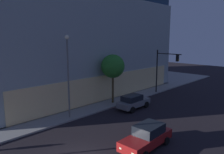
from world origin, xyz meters
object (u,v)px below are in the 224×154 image
(traffic_light_far_corner, at_px, (164,65))
(car_red, at_px, (147,136))
(sidewalk_tree, at_px, (113,66))
(car_grey, at_px, (133,102))
(street_lamp_sidewalk, at_px, (68,67))
(modern_building, at_px, (54,36))

(traffic_light_far_corner, height_order, car_red, traffic_light_far_corner)
(traffic_light_far_corner, height_order, sidewalk_tree, traffic_light_far_corner)
(car_red, distance_m, car_grey, 9.16)
(car_red, bearing_deg, street_lamp_sidewalk, 93.59)
(modern_building, height_order, sidewalk_tree, modern_building)
(street_lamp_sidewalk, relative_size, car_grey, 1.93)
(traffic_light_far_corner, bearing_deg, street_lamp_sidewalk, 174.38)
(street_lamp_sidewalk, bearing_deg, modern_building, 62.99)
(sidewalk_tree, bearing_deg, car_red, -123.12)
(street_lamp_sidewalk, bearing_deg, sidewalk_tree, 4.42)
(traffic_light_far_corner, xyz_separation_m, street_lamp_sidewalk, (-15.31, 1.51, 1.03))
(traffic_light_far_corner, xyz_separation_m, sidewalk_tree, (-8.44, 2.04, 0.42))
(traffic_light_far_corner, distance_m, street_lamp_sidewalk, 15.42)
(car_grey, bearing_deg, traffic_light_far_corner, 7.60)
(modern_building, xyz_separation_m, traffic_light_far_corner, (7.50, -16.83, -4.11))
(modern_building, distance_m, street_lamp_sidewalk, 17.48)
(modern_building, relative_size, street_lamp_sidewalk, 3.64)
(street_lamp_sidewalk, bearing_deg, car_grey, -20.41)
(street_lamp_sidewalk, relative_size, car_red, 1.74)
(modern_building, height_order, traffic_light_far_corner, modern_building)
(street_lamp_sidewalk, bearing_deg, traffic_light_far_corner, -5.62)
(traffic_light_far_corner, xyz_separation_m, car_grey, (-8.29, -1.11, -3.41))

